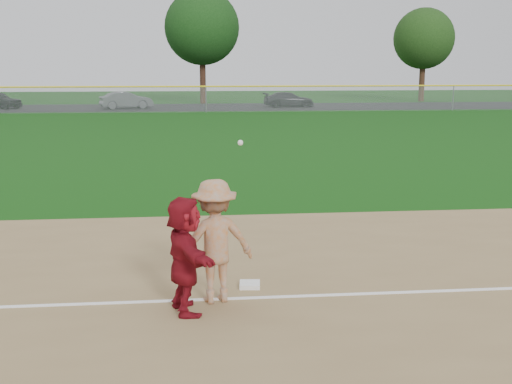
{
  "coord_description": "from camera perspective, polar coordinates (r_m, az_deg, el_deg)",
  "views": [
    {
      "loc": [
        -1.22,
        -10.54,
        3.72
      ],
      "look_at": [
        0.0,
        1.5,
        1.3
      ],
      "focal_mm": 45.0,
      "sensor_mm": 36.0,
      "label": 1
    }
  ],
  "objects": [
    {
      "name": "car_right",
      "position": [
        56.72,
        2.92,
        8.21
      ],
      "size": [
        4.51,
        2.04,
        1.28
      ],
      "primitive_type": "imported",
      "rotation": [
        0.0,
        0.0,
        1.63
      ],
      "color": "black",
      "rests_on": "parking_asphalt"
    },
    {
      "name": "car_mid",
      "position": [
        55.59,
        -11.47,
        8.01
      ],
      "size": [
        4.59,
        2.74,
        1.43
      ],
      "primitive_type": "imported",
      "rotation": [
        0.0,
        0.0,
        1.88
      ],
      "color": "#4F5155",
      "rests_on": "parking_asphalt"
    },
    {
      "name": "first_base_play",
      "position": [
        10.08,
        -3.69,
        -4.37
      ],
      "size": [
        1.41,
        1.13,
        2.5
      ],
      "color": "#969698",
      "rests_on": "infield_dirt"
    },
    {
      "name": "tree_3",
      "position": [
        67.5,
        14.71,
        13.04
      ],
      "size": [
        6.0,
        6.0,
        9.19
      ],
      "color": "#362013",
      "rests_on": "ground"
    },
    {
      "name": "parking_asphalt",
      "position": [
        56.67,
        -4.6,
        7.53
      ],
      "size": [
        120.0,
        10.0,
        0.01
      ],
      "primitive_type": "cube",
      "color": "black",
      "rests_on": "ground"
    },
    {
      "name": "foul_line",
      "position": [
        10.49,
        1.29,
        -9.33
      ],
      "size": [
        60.0,
        0.1,
        0.01
      ],
      "primitive_type": "cube",
      "color": "white",
      "rests_on": "infield_dirt"
    },
    {
      "name": "outfield_fence",
      "position": [
        50.58,
        -4.48,
        9.3
      ],
      "size": [
        110.0,
        0.12,
        110.0
      ],
      "color": "#999EA0",
      "rests_on": "ground"
    },
    {
      "name": "tree_2",
      "position": [
        62.14,
        -4.82,
        14.37
      ],
      "size": [
        7.0,
        7.0,
        10.58
      ],
      "color": "#321C12",
      "rests_on": "ground"
    },
    {
      "name": "first_base",
      "position": [
        10.94,
        -0.56,
        -8.24
      ],
      "size": [
        0.37,
        0.37,
        0.08
      ],
      "primitive_type": "cube",
      "rotation": [
        0.0,
        0.0,
        -0.11
      ],
      "color": "white",
      "rests_on": "infield_dirt"
    },
    {
      "name": "base_runner",
      "position": [
        9.69,
        -6.35,
        -5.58
      ],
      "size": [
        0.9,
        1.74,
        1.79
      ],
      "primitive_type": "imported",
      "rotation": [
        0.0,
        0.0,
        1.81
      ],
      "color": "maroon",
      "rests_on": "infield_dirt"
    },
    {
      "name": "ground",
      "position": [
        11.24,
        0.78,
        -8.02
      ],
      "size": [
        160.0,
        160.0,
        0.0
      ],
      "primitive_type": "plane",
      "color": "#10440D",
      "rests_on": "ground"
    }
  ]
}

